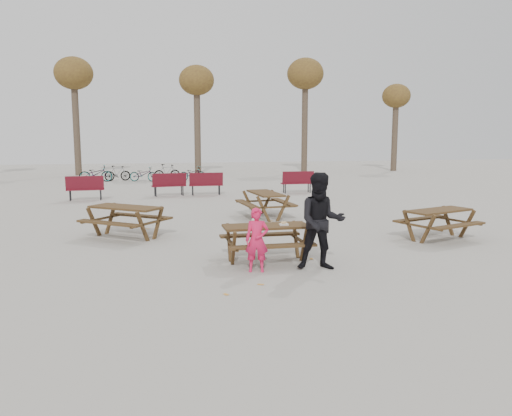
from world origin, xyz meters
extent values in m
plane|color=gray|center=(0.00, 0.00, 0.00)|extent=(80.00, 80.00, 0.00)
cube|color=#332212|center=(0.00, 0.00, 0.75)|extent=(1.80, 0.70, 0.05)
cube|color=#332212|center=(0.00, -0.60, 0.45)|extent=(1.80, 0.25, 0.05)
cube|color=#332212|center=(0.00, 0.60, 0.45)|extent=(1.80, 0.25, 0.05)
cylinder|color=#332212|center=(-0.75, -0.30, 0.36)|extent=(0.08, 0.08, 0.73)
cylinder|color=#332212|center=(-0.75, 0.30, 0.36)|extent=(0.08, 0.08, 0.73)
cylinder|color=#332212|center=(0.75, -0.30, 0.36)|extent=(0.08, 0.08, 0.73)
cylinder|color=#332212|center=(0.75, 0.30, 0.36)|extent=(0.08, 0.08, 0.73)
cube|color=white|center=(0.36, -0.10, 0.79)|extent=(0.18, 0.11, 0.03)
ellipsoid|color=tan|center=(0.36, -0.10, 0.83)|extent=(0.14, 0.06, 0.05)
cylinder|color=silver|center=(-0.30, -0.11, 0.85)|extent=(0.06, 0.06, 0.15)
cylinder|color=orange|center=(-0.30, -0.11, 0.83)|extent=(0.07, 0.07, 0.05)
cylinder|color=white|center=(-0.30, -0.11, 0.94)|extent=(0.03, 0.03, 0.02)
imported|color=#DC1B4D|center=(-0.37, -0.78, 0.63)|extent=(0.52, 0.40, 1.26)
imported|color=black|center=(0.91, -0.88, 0.97)|extent=(1.07, 0.91, 1.94)
imported|color=black|center=(-5.37, 20.09, 0.49)|extent=(1.93, 0.92, 0.97)
imported|color=black|center=(-4.18, 20.54, 0.46)|extent=(1.57, 0.78, 0.91)
imported|color=black|center=(-2.67, 19.81, 0.43)|extent=(1.75, 1.09, 0.87)
imported|color=black|center=(-1.28, 20.42, 0.48)|extent=(1.67, 0.81, 0.97)
imported|color=black|center=(0.18, 19.80, 0.42)|extent=(1.68, 0.90, 0.84)
cylinder|color=#382B21|center=(-7.00, 25.50, 3.15)|extent=(0.44, 0.44, 6.30)
ellipsoid|color=brown|center=(-7.00, 25.50, 6.75)|extent=(2.52, 2.52, 2.14)
cylinder|color=#382B21|center=(1.00, 24.50, 2.97)|extent=(0.44, 0.44, 5.95)
ellipsoid|color=brown|center=(1.00, 24.50, 6.38)|extent=(2.38, 2.38, 2.02)
cylinder|color=#382B21|center=(9.00, 25.50, 3.32)|extent=(0.44, 0.44, 6.65)
ellipsoid|color=brown|center=(9.00, 25.50, 7.12)|extent=(2.66, 2.66, 2.26)
cylinder|color=#382B21|center=(16.00, 25.00, 2.62)|extent=(0.44, 0.44, 5.25)
ellipsoid|color=brown|center=(16.00, 25.00, 5.62)|extent=(2.10, 2.10, 1.79)
camera|label=1|loc=(-2.41, -10.10, 2.64)|focal=35.00mm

